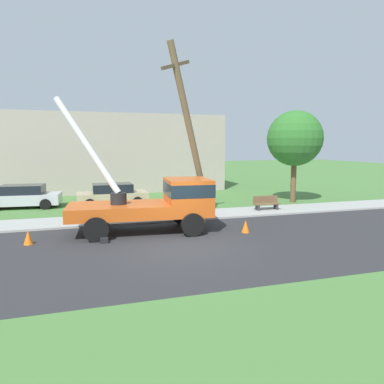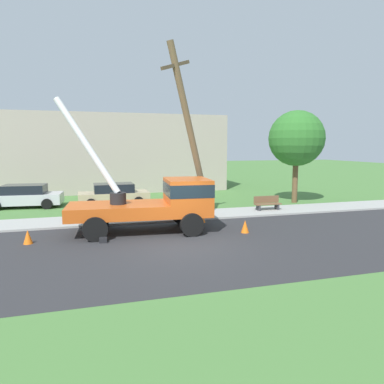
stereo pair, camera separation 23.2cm
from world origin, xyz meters
TOP-DOWN VIEW (x-y plane):
  - ground_plane at (0.00, 12.00)m, footprint 120.00×120.00m
  - road_asphalt at (0.00, 0.00)m, footprint 80.00×8.73m
  - sidewalk_strip at (0.00, 5.64)m, footprint 80.00×2.54m
  - utility_truck at (-0.32, 2.71)m, footprint 6.74×3.25m
  - leaning_utility_pole at (1.61, 4.25)m, footprint 3.16×2.05m
  - traffic_cone_ahead at (3.28, 1.35)m, footprint 0.36×0.36m
  - traffic_cone_behind at (-5.67, 2.06)m, footprint 0.36×0.36m
  - traffic_cone_curbside at (2.09, 3.88)m, footprint 0.36×0.36m
  - parked_sedan_silver at (-7.17, 11.17)m, footprint 4.54×2.26m
  - parked_sedan_tan at (-1.78, 10.35)m, footprint 4.43×2.08m
  - park_bench at (6.69, 5.70)m, footprint 1.60×0.45m
  - roadside_tree_near at (10.07, 8.19)m, footprint 3.68×3.68m
  - lowrise_building_backdrop at (-0.80, 18.87)m, footprint 18.00×6.00m

SIDE VIEW (x-z plane):
  - ground_plane at x=0.00m, z-range 0.00..0.00m
  - road_asphalt at x=0.00m, z-range 0.00..0.01m
  - sidewalk_strip at x=0.00m, z-range 0.00..0.10m
  - traffic_cone_ahead at x=3.28m, z-range 0.00..0.56m
  - traffic_cone_behind at x=-5.67m, z-range 0.00..0.56m
  - traffic_cone_curbside at x=2.09m, z-range 0.00..0.56m
  - park_bench at x=6.69m, z-range 0.01..0.91m
  - parked_sedan_silver at x=-7.17m, z-range 0.00..1.42m
  - parked_sedan_tan at x=-1.78m, z-range 0.00..1.42m
  - utility_truck at x=-0.32m, z-range -1.58..4.40m
  - lowrise_building_backdrop at x=-0.80m, z-range 0.00..6.40m
  - roadside_tree_near at x=10.07m, z-range 1.21..7.37m
  - leaning_utility_pole at x=1.61m, z-range 0.10..8.74m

